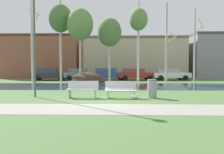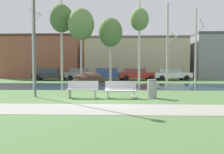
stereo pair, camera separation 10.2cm
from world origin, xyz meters
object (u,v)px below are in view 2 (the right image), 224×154
trash_bin (152,88)px  parked_suv_fifth_white (171,74)px  bench_right (121,89)px  seagull (134,97)px  streetlamp (34,22)px  parked_hatch_third_blue (109,74)px  parked_wagon_fourth_red (137,74)px  parked_sedan_second_grey (81,74)px  parked_van_nearest_dark (50,74)px  bench_left (83,89)px

trash_bin → parked_suv_fifth_white: size_ratio=0.20×
bench_right → trash_bin: size_ratio=1.68×
seagull → streetlamp: 6.51m
bench_right → streetlamp: (-4.55, 0.33, 3.49)m
streetlamp → parked_hatch_third_blue: size_ratio=1.27×
seagull → parked_suv_fifth_white: 17.76m
parked_wagon_fourth_red → parked_sedan_second_grey: bearing=-179.0°
bench_right → parked_wagon_fourth_red: (2.02, 16.37, 0.30)m
seagull → parked_suv_fifth_white: (5.61, 16.84, 0.63)m
seagull → parked_van_nearest_dark: 18.72m
bench_left → bench_right: 1.96m
parked_sedan_second_grey → parked_hatch_third_blue: 3.43m
parked_sedan_second_grey → parked_wagon_fourth_red: size_ratio=0.90×
parked_wagon_fourth_red → parked_suv_fifth_white: parked_wagon_fourth_red is taller
trash_bin → parked_wagon_fourth_red: bearing=88.5°
parked_sedan_second_grey → parked_suv_fifth_white: bearing=0.9°
seagull → parked_suv_fifth_white: bearing=71.6°
bench_right → bench_left: bearing=180.0°
parked_hatch_third_blue → streetlamp: bearing=-101.1°
parked_sedan_second_grey → streetlamp: bearing=-89.0°
parked_suv_fifth_white → parked_sedan_second_grey: bearing=-179.1°
trash_bin → seagull: size_ratio=2.05×
parked_wagon_fourth_red → seagull: bearing=-94.6°
parked_van_nearest_dark → parked_wagon_fourth_red: size_ratio=0.97×
streetlamp → parked_hatch_third_blue: streetlamp is taller
trash_bin → parked_sedan_second_grey: bearing=111.7°
trash_bin → parked_wagon_fourth_red: 16.30m
bench_right → trash_bin: trash_bin is taller
parked_sedan_second_grey → parked_van_nearest_dark: bearing=-174.0°
parked_sedan_second_grey → parked_suv_fifth_white: parked_sedan_second_grey is taller
trash_bin → parked_sedan_second_grey: 17.41m
trash_bin → bench_right: bearing=-177.4°
streetlamp → parked_sedan_second_grey: bearing=91.0°
bench_left → streetlamp: 4.36m
bench_right → parked_wagon_fourth_red: size_ratio=0.34×
bench_left → seagull: bearing=-9.0°
bench_right → seagull: size_ratio=3.45×
bench_left → parked_wagon_fourth_red: 16.85m
bench_right → parked_hatch_third_blue: bearing=94.9°
parked_hatch_third_blue → bench_right: bearing=-85.1°
streetlamp → bench_right: bearing=-4.1°
trash_bin → parked_hatch_third_blue: (-3.00, 16.35, 0.29)m
bench_left → parked_van_nearest_dark: bearing=112.6°
bench_right → seagull: (0.66, -0.42, -0.34)m
trash_bin → parked_suv_fifth_white: (4.67, 16.35, 0.27)m
parked_hatch_third_blue → bench_left: bearing=-92.0°
parked_sedan_second_grey → parked_hatch_third_blue: parked_hatch_third_blue is taller
bench_right → parked_van_nearest_dark: size_ratio=0.35×
trash_bin → parked_sedan_second_grey: (-6.43, 16.18, 0.28)m
bench_right → parked_sedan_second_grey: parked_sedan_second_grey is taller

